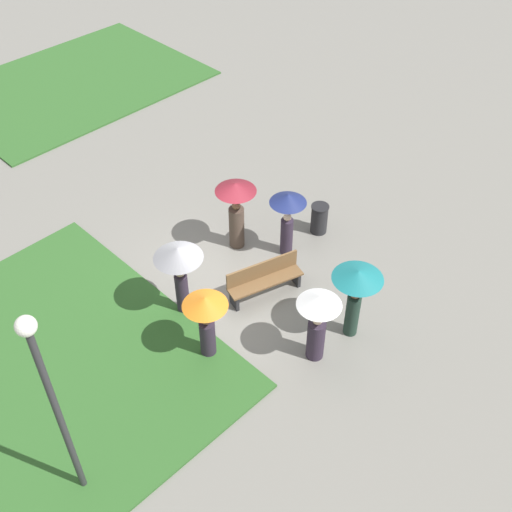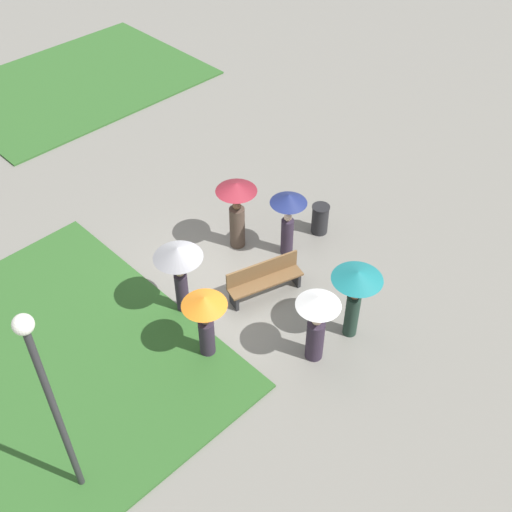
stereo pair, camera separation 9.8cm
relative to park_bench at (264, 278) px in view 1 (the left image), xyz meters
name	(u,v)px [view 1 (the left image)]	position (x,y,z in m)	size (l,w,h in m)	color
ground_plane	(220,280)	(-0.49, 1.06, -0.47)	(90.00, 90.00, 0.00)	slate
lawn_patch_far	(75,83)	(2.67, 12.24, -0.44)	(8.62, 6.33, 0.06)	#2D5B26
park_bench	(264,278)	(0.00, 0.00, 0.00)	(1.92, 0.96, 0.90)	brown
lamp_post	(50,391)	(-5.92, -1.12, 2.48)	(0.32, 0.32, 4.63)	#2D2D30
trash_bin	(319,219)	(2.67, 0.57, -0.05)	(0.48, 0.48, 0.84)	#232326
crowd_person_grey	(179,263)	(-1.75, 0.93, 1.05)	(1.11, 1.11, 1.96)	#2D2333
crowd_person_white	(318,317)	(-0.59, -2.13, 0.76)	(0.95, 0.95, 1.86)	#2D2333
crowd_person_teal	(356,288)	(0.48, -2.26, 0.96)	(1.11, 1.11, 1.92)	#1E3328
crowd_person_navy	(288,212)	(1.45, 0.62, 0.85)	(0.92, 0.92, 1.86)	#2D2333
crowd_person_maroon	(236,204)	(0.75, 1.73, 0.85)	(1.04, 1.04, 1.98)	#47382D
crowd_person_orange	(206,315)	(-2.20, -0.44, 0.76)	(0.97, 0.97, 1.76)	#2D2333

